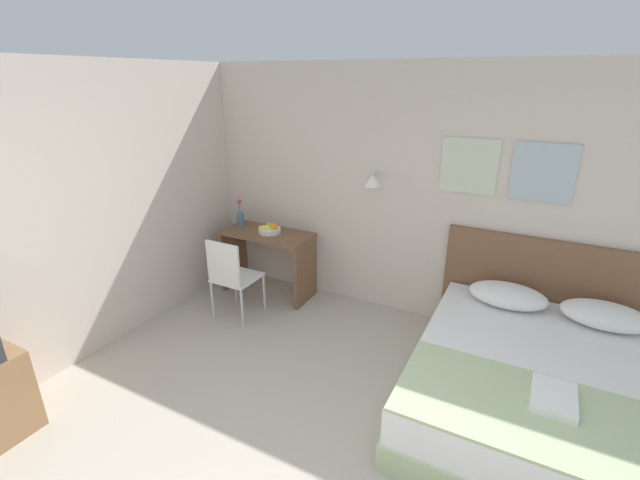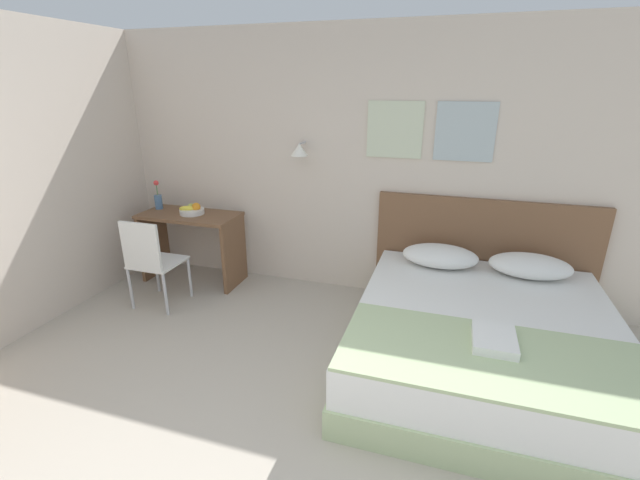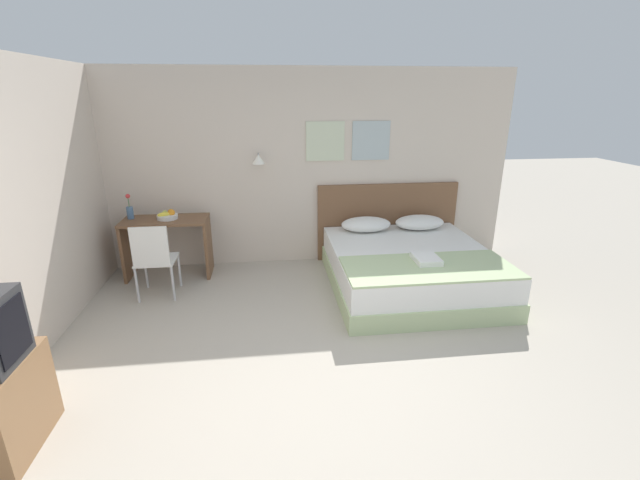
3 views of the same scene
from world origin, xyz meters
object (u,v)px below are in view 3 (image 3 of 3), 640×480
desk (167,237)px  pillow_left (366,224)px  pillow_right (420,222)px  folded_towel_near_foot (426,259)px  flower_vase (130,210)px  desk_chair (154,256)px  throw_blanket (429,267)px  bed (409,269)px  headboard (387,221)px  fruit_bowl (167,216)px

desk → pillow_left: bearing=0.3°
pillow_right → folded_towel_near_foot: bearing=-106.2°
pillow_left → flower_vase: size_ratio=2.11×
desk → pillow_right: bearing=0.3°
pillow_right → desk: desk is taller
pillow_left → pillow_right: size_ratio=1.00×
desk_chair → throw_blanket: bearing=-12.9°
bed → headboard: headboard is taller
desk → folded_towel_near_foot: bearing=-22.0°
pillow_right → flower_vase: 3.87m
desk_chair → pillow_right: bearing=11.6°
headboard → fruit_bowl: headboard is taller
pillow_right → folded_towel_near_foot: (-0.36, -1.25, -0.04)m
folded_towel_near_foot → desk: (-3.06, 1.24, -0.03)m
pillow_left → desk_chair: (-2.66, -0.70, -0.07)m
headboard → fruit_bowl: (-3.00, -0.30, 0.27)m
headboard → pillow_right: bearing=-37.2°
pillow_right → headboard: bearing=142.8°
pillow_left → desk: desk is taller
headboard → bed: bearing=-90.0°
pillow_left → pillow_right: bearing=0.0°
desk → fruit_bowl: size_ratio=4.13×
pillow_right → fruit_bowl: fruit_bowl is taller
bed → folded_towel_near_foot: bearing=-87.8°
pillow_right → desk: size_ratio=0.64×
bed → desk_chair: (-3.05, 0.09, 0.28)m
desk → throw_blanket: bearing=-24.5°
desk → desk_chair: bearing=-90.7°
bed → throw_blanket: 0.67m
desk_chair → fruit_bowl: 0.75m
throw_blanket → bed: bearing=90.0°
headboard → desk: bearing=-174.2°
desk → fruit_bowl: bearing=11.9°
folded_towel_near_foot → flower_vase: 3.74m
flower_vase → fruit_bowl: bearing=-8.1°
bed → headboard: 1.12m
bed → pillow_right: 0.95m
desk_chair → folded_towel_near_foot: bearing=-10.1°
pillow_right → desk: bearing=-179.7°
bed → pillow_right: size_ratio=3.07×
headboard → pillow_left: 0.48m
folded_towel_near_foot → flower_vase: size_ratio=1.10×
pillow_right → desk_chair: desk_chair is taller
bed → pillow_left: bearing=115.9°
throw_blanket → desk_chair: (-3.05, 0.70, 0.01)m
pillow_right → folded_towel_near_foot: pillow_right is taller
folded_towel_near_foot → desk_chair: bearing=169.9°
fruit_bowl → flower_vase: 0.48m
bed → desk: (-3.04, 0.77, 0.28)m
throw_blanket → desk: size_ratio=1.73×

